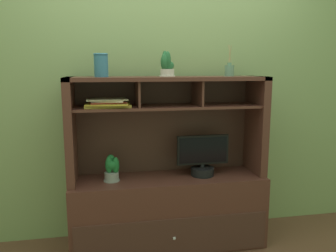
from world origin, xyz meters
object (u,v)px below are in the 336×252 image
at_px(potted_orchid, 112,169).
at_px(ceramic_vase, 101,65).
at_px(magazine_stack_left, 108,103).
at_px(diffuser_bottle, 229,70).
at_px(potted_succulent, 166,66).
at_px(media_console, 168,194).
at_px(tv_monitor, 203,159).

bearing_deg(potted_orchid, ceramic_vase, 170.88).
distance_m(magazine_stack_left, diffuser_bottle, 0.99).
bearing_deg(diffuser_bottle, potted_succulent, 178.58).
distance_m(potted_succulent, ceramic_vase, 0.50).
relative_size(media_console, tv_monitor, 3.66).
bearing_deg(tv_monitor, potted_orchid, 179.53).
height_order(potted_orchid, ceramic_vase, ceramic_vase).
height_order(tv_monitor, diffuser_bottle, diffuser_bottle).
bearing_deg(magazine_stack_left, tv_monitor, 0.42).
bearing_deg(ceramic_vase, tv_monitor, -1.09).
height_order(potted_succulent, ceramic_vase, potted_succulent).
bearing_deg(media_console, magazine_stack_left, -174.64).
bearing_deg(potted_succulent, diffuser_bottle, -1.42).
xyz_separation_m(magazine_stack_left, diffuser_bottle, (0.96, 0.06, 0.24)).
bearing_deg(diffuser_bottle, media_console, -178.64).
bearing_deg(potted_orchid, media_console, 4.09).
relative_size(tv_monitor, diffuser_bottle, 1.70).
distance_m(diffuser_bottle, ceramic_vase, 1.00).
xyz_separation_m(potted_succulent, ceramic_vase, (-0.49, -0.05, 0.00)).
distance_m(tv_monitor, potted_orchid, 0.72).
relative_size(diffuser_bottle, ceramic_vase, 1.45).
relative_size(tv_monitor, magazine_stack_left, 1.22).
xyz_separation_m(tv_monitor, potted_orchid, (-0.72, 0.01, -0.05)).
relative_size(magazine_stack_left, diffuser_bottle, 1.39).
distance_m(media_console, magazine_stack_left, 0.89).
bearing_deg(potted_succulent, magazine_stack_left, -171.53).
height_order(diffuser_bottle, ceramic_vase, diffuser_bottle).
height_order(media_console, diffuser_bottle, diffuser_bottle).
bearing_deg(magazine_stack_left, ceramic_vase, 152.62).
bearing_deg(tv_monitor, potted_succulent, 167.65).
bearing_deg(diffuser_bottle, tv_monitor, -167.41).
relative_size(media_console, magazine_stack_left, 4.48).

